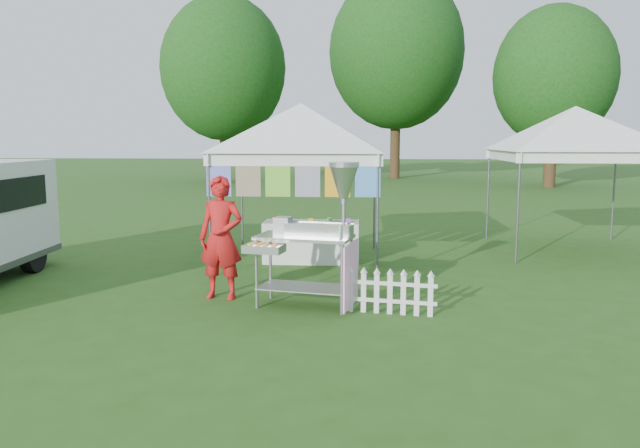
{
  "coord_description": "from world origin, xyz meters",
  "views": [
    {
      "loc": [
        1.17,
        -8.26,
        2.37
      ],
      "look_at": [
        0.54,
        0.82,
        1.1
      ],
      "focal_mm": 35.0,
      "sensor_mm": 36.0,
      "label": 1
    }
  ],
  "objects": [
    {
      "name": "display_table",
      "position": [
        0.2,
        3.44,
        0.39
      ],
      "size": [
        1.8,
        0.7,
        0.78
      ],
      "primitive_type": "cube",
      "color": "white",
      "rests_on": "ground"
    },
    {
      "name": "tree_mid",
      "position": [
        3.0,
        28.0,
        7.14
      ],
      "size": [
        7.6,
        7.6,
        11.52
      ],
      "color": "#322212",
      "rests_on": "ground"
    },
    {
      "name": "tree_left",
      "position": [
        -6.0,
        24.0,
        5.83
      ],
      "size": [
        6.4,
        6.4,
        9.53
      ],
      "color": "#322212",
      "rests_on": "ground"
    },
    {
      "name": "canopy_main",
      "position": [
        0.0,
        3.49,
        2.99
      ],
      "size": [
        4.24,
        4.24,
        3.45
      ],
      "color": "#59595E",
      "rests_on": "ground"
    },
    {
      "name": "ground",
      "position": [
        0.0,
        0.0,
        0.0
      ],
      "size": [
        120.0,
        120.0,
        0.0
      ],
      "primitive_type": "plane",
      "color": "#294D16",
      "rests_on": "ground"
    },
    {
      "name": "tree_right",
      "position": [
        10.0,
        22.0,
        5.18
      ],
      "size": [
        5.6,
        5.6,
        8.42
      ],
      "color": "#322212",
      "rests_on": "ground"
    },
    {
      "name": "picket_fence",
      "position": [
        1.55,
        -0.04,
        0.29
      ],
      "size": [
        1.24,
        0.25,
        0.56
      ],
      "rotation": [
        0.0,
        0.0,
        -0.18
      ],
      "color": "silver",
      "rests_on": "ground"
    },
    {
      "name": "donut_cart",
      "position": [
        0.57,
        0.22,
        1.2
      ],
      "size": [
        1.61,
        1.0,
        2.04
      ],
      "rotation": [
        0.0,
        0.0,
        -0.21
      ],
      "color": "gray",
      "rests_on": "ground"
    },
    {
      "name": "vendor",
      "position": [
        -0.9,
        0.64,
        0.91
      ],
      "size": [
        0.71,
        0.52,
        1.82
      ],
      "primitive_type": "imported",
      "rotation": [
        0.0,
        0.0,
        -0.13
      ],
      "color": "red",
      "rests_on": "ground"
    },
    {
      "name": "canopy_right",
      "position": [
        5.5,
        5.0,
        2.99
      ],
      "size": [
        4.24,
        4.24,
        3.45
      ],
      "color": "#59595E",
      "rests_on": "ground"
    }
  ]
}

